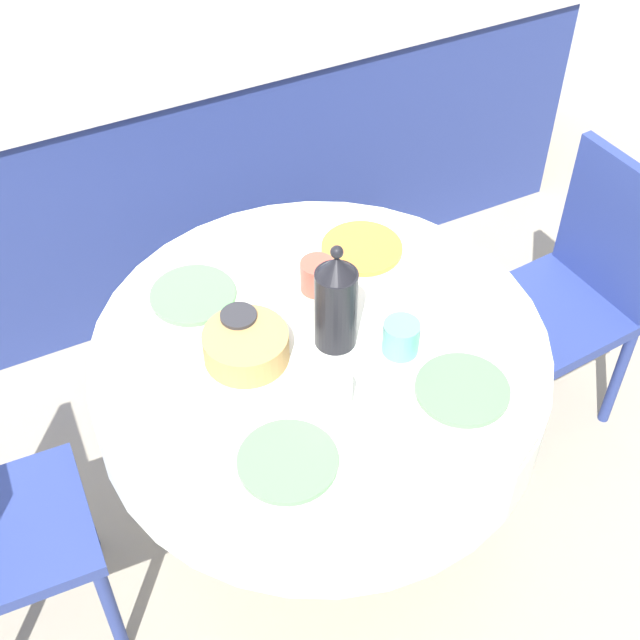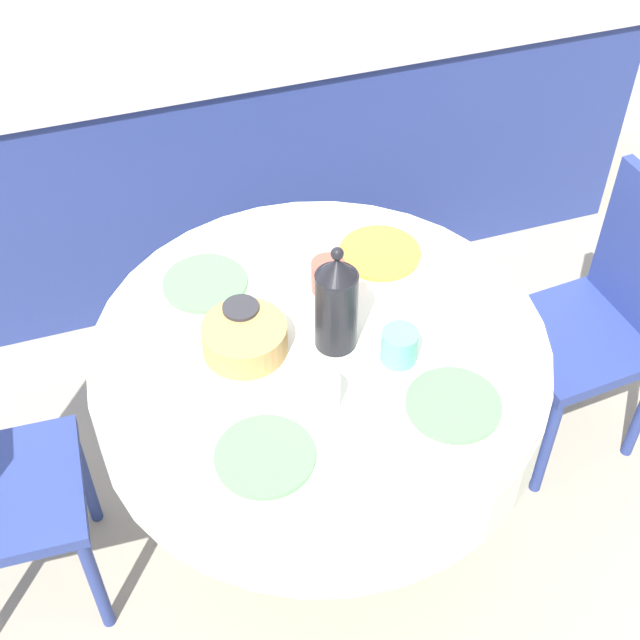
% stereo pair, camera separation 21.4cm
% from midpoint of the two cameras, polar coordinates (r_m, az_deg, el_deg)
% --- Properties ---
extents(ground_plane, '(12.00, 12.00, 0.00)m').
position_cam_midpoint_polar(ground_plane, '(2.82, 2.23, -12.47)').
color(ground_plane, '#9E937F').
extents(kitchen_counter, '(3.24, 0.64, 0.92)m').
position_cam_midpoint_polar(kitchen_counter, '(3.39, -5.45, 10.53)').
color(kitchen_counter, navy).
rests_on(kitchen_counter, ground_plane).
extents(dining_table, '(1.15, 1.15, 0.77)m').
position_cam_midpoint_polar(dining_table, '(2.30, 2.67, -3.84)').
color(dining_table, tan).
rests_on(dining_table, ground_plane).
extents(chair_left, '(0.43, 0.43, 0.93)m').
position_cam_midpoint_polar(chair_left, '(2.80, 19.84, 0.31)').
color(chair_left, navy).
rests_on(chair_left, ground_plane).
extents(plate_near_left, '(0.22, 0.22, 0.01)m').
position_cam_midpoint_polar(plate_near_left, '(1.97, -0.42, -8.89)').
color(plate_near_left, '#5BA85B').
rests_on(plate_near_left, dining_table).
extents(cup_near_left, '(0.09, 0.09, 0.09)m').
position_cam_midpoint_polar(cup_near_left, '(2.04, 3.06, -4.81)').
color(cup_near_left, white).
rests_on(cup_near_left, dining_table).
extents(plate_near_right, '(0.22, 0.22, 0.01)m').
position_cam_midpoint_polar(plate_near_right, '(2.10, 11.46, -5.49)').
color(plate_near_right, '#5BA85B').
rests_on(plate_near_right, dining_table).
extents(cup_near_right, '(0.09, 0.09, 0.09)m').
position_cam_midpoint_polar(cup_near_right, '(2.15, 7.96, -1.80)').
color(cup_near_right, '#5BA39E').
rests_on(cup_near_right, dining_table).
extents(plate_far_left, '(0.22, 0.22, 0.01)m').
position_cam_midpoint_polar(plate_far_left, '(2.35, -4.82, 2.24)').
color(plate_far_left, '#5BA85B').
rests_on(plate_far_left, dining_table).
extents(cup_far_left, '(0.09, 0.09, 0.09)m').
position_cam_midpoint_polar(cup_far_left, '(2.20, -2.27, -0.08)').
color(cup_far_left, '#28282D').
rests_on(cup_far_left, dining_table).
extents(plate_far_right, '(0.22, 0.22, 0.01)m').
position_cam_midpoint_polar(plate_far_right, '(2.45, 6.36, 4.17)').
color(plate_far_right, orange).
rests_on(plate_far_right, dining_table).
extents(cup_far_right, '(0.09, 0.09, 0.09)m').
position_cam_midpoint_polar(cup_far_right, '(2.31, 3.18, 2.69)').
color(cup_far_right, '#CC4C3D').
rests_on(cup_far_right, dining_table).
extents(coffee_carafe, '(0.10, 0.10, 0.31)m').
position_cam_midpoint_polar(coffee_carafe, '(2.11, 3.96, 0.94)').
color(coffee_carafe, black).
rests_on(coffee_carafe, dining_table).
extents(bread_basket, '(0.21, 0.21, 0.08)m').
position_cam_midpoint_polar(bread_basket, '(2.16, -2.03, -1.32)').
color(bread_basket, '#AD844C').
rests_on(bread_basket, dining_table).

